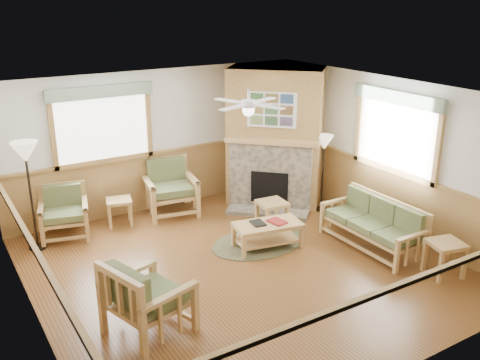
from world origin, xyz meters
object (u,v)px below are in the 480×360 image
end_table_sofa (444,259)px  sofa (372,224)px  coffee_table (268,235)px  footstool (272,212)px  floor_lamp_left (31,196)px  armchair_left (148,297)px  end_table_chairs (120,212)px  floor_lamp_right (323,173)px  armchair_back_right (170,188)px  armchair_back_left (64,213)px

end_table_sofa → sofa: bearing=101.3°
coffee_table → footstool: size_ratio=2.25×
sofa → floor_lamp_left: size_ratio=0.97×
armchair_left → end_table_sofa: size_ratio=1.82×
sofa → end_table_chairs: (-3.24, 3.09, -0.16)m
end_table_chairs → floor_lamp_right: bearing=-21.1°
end_table_sofa → footstool: bearing=110.4°
armchair_left → end_table_chairs: armchair_left is taller
armchair_back_right → end_table_sofa: (2.47, -4.35, -0.24)m
sofa → end_table_sofa: bearing=11.3°
coffee_table → floor_lamp_right: 2.07m
armchair_left → end_table_sofa: 4.42m
armchair_back_left → end_table_sofa: size_ratio=1.62×
armchair_back_right → coffee_table: size_ratio=0.93×
end_table_sofa → floor_lamp_right: size_ratio=0.36×
armchair_back_right → floor_lamp_right: 2.93m
footstool → floor_lamp_right: size_ratio=0.32×
armchair_back_right → end_table_chairs: 1.06m
armchair_back_left → end_table_chairs: bearing=14.5°
end_table_chairs → coffee_table: bearing=-51.4°
armchair_left → end_table_sofa: armchair_left is taller
armchair_back_left → armchair_back_right: bearing=14.5°
footstool → floor_lamp_left: (-3.91, 1.21, 0.71)m
armchair_back_left → armchair_back_right: size_ratio=0.86×
floor_lamp_left → armchair_back_left: bearing=21.3°
sofa → end_table_chairs: bearing=-133.6°
armchair_left → floor_lamp_left: bearing=-3.9°
armchair_back_left → footstool: armchair_back_left is taller
end_table_chairs → floor_lamp_right: floor_lamp_right is taller
coffee_table → end_table_sofa: end_table_sofa is taller
sofa → coffee_table: size_ratio=1.62×
sofa → footstool: sofa is taller
armchair_back_left → floor_lamp_left: floor_lamp_left is taller
coffee_table → armchair_back_left: bearing=152.3°
sofa → coffee_table: bearing=-121.0°
sofa → armchair_back_right: armchair_back_right is taller
floor_lamp_left → floor_lamp_right: bearing=-13.1°
end_table_chairs → sofa: bearing=-43.7°
coffee_table → footstool: (0.64, 0.79, -0.01)m
sofa → footstool: bearing=-153.4°
coffee_table → floor_lamp_left: bearing=159.6°
end_table_sofa → floor_lamp_left: (-5.00, 4.14, 0.65)m
sofa → end_table_chairs: 4.48m
sofa → armchair_left: (-4.06, -0.27, 0.08)m
end_table_chairs → end_table_sofa: 5.57m
armchair_back_left → floor_lamp_left: bearing=-144.2°
floor_lamp_left → floor_lamp_right: (5.10, -1.18, -0.16)m
end_table_sofa → footstool: (-1.09, 2.93, -0.06)m
coffee_table → footstool: 1.02m
armchair_left → floor_lamp_right: 4.84m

